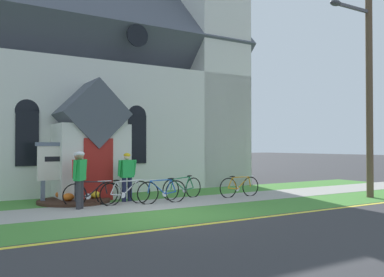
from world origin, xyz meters
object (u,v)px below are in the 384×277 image
Objects in this scene: bicycle_yellow at (162,191)px; roadside_conifer at (198,84)px; church_sign at (72,163)px; utility_pole at (367,57)px; bicycle_green at (91,194)px; cyclist_in_green_jersey at (78,174)px; bicycle_blue at (125,192)px; bicycle_black at (183,188)px; bicycle_silver at (239,187)px; cyclist_in_yellow_jersey at (80,175)px; cyclist_in_white_jersey at (127,173)px.

bicycle_yellow is 11.94m from roadside_conifer.
utility_pole reaches higher than church_sign.
church_sign reaches higher than bicycle_green.
utility_pole reaches higher than cyclist_in_green_jersey.
cyclist_in_green_jersey is at bearing 149.82° from bicycle_blue.
roadside_conifer reaches higher than bicycle_black.
cyclist_in_green_jersey is (-5.54, 1.12, 0.58)m from bicycle_silver.
church_sign is 1.40× the size of cyclist_in_green_jersey.
roadside_conifer reaches higher than bicycle_green.
bicycle_green reaches higher than bicycle_yellow.
cyclist_in_green_jersey is at bearing 155.11° from bicycle_yellow.
bicycle_blue is at bearing -30.18° from cyclist_in_green_jersey.
church_sign reaches higher than bicycle_yellow.
cyclist_in_yellow_jersey is at bearing 178.19° from bicycle_silver.
church_sign is 11.00m from utility_pole.
bicycle_yellow is at bearing -17.07° from bicycle_green.
bicycle_silver is 5.77m from cyclist_in_yellow_jersey.
cyclist_in_white_jersey is 9.45m from utility_pole.
roadside_conifer reaches higher than cyclist_in_white_jersey.
bicycle_silver is 1.00× the size of bicycle_green.
cyclist_in_yellow_jersey reaches higher than bicycle_black.
bicycle_blue is 2.26m from bicycle_black.
utility_pole is at bearing -19.78° from bicycle_blue.
cyclist_in_yellow_jersey reaches higher than cyclist_in_white_jersey.
roadside_conifer is (7.82, 8.10, 5.09)m from bicycle_blue.
cyclist_in_green_jersey reaches higher than bicycle_yellow.
bicycle_blue is 1.62m from cyclist_in_yellow_jersey.
cyclist_in_white_jersey is (1.56, -0.98, -0.36)m from church_sign.
church_sign reaches higher than bicycle_silver.
utility_pole is at bearing -28.62° from bicycle_black.
utility_pole reaches higher than roadside_conifer.
bicycle_black is (-2.00, 0.64, 0.00)m from bicycle_silver.
bicycle_blue is (-4.24, 0.36, 0.01)m from bicycle_silver.
roadside_conifer reaches higher than bicycle_blue.
bicycle_blue is at bearing -15.94° from bicycle_green.
bicycle_green is 0.19× the size of utility_pole.
church_sign is at bearing 160.53° from bicycle_silver.
roadside_conifer is (5.58, 7.82, 5.09)m from bicycle_black.
church_sign is 1.34× the size of bicycle_yellow.
cyclist_in_white_jersey is at bearing -135.09° from roadside_conifer.
cyclist_in_green_jersey is at bearing 121.23° from bicycle_green.
bicycle_silver is at bearing 146.43° from utility_pole.
church_sign is at bearing 82.38° from cyclist_in_yellow_jersey.
bicycle_silver is 4.26m from bicycle_blue.
bicycle_black is 1.09× the size of cyclist_in_white_jersey.
roadside_conifer reaches higher than cyclist_in_green_jersey.
bicycle_silver is (5.50, -1.94, -0.92)m from church_sign.
utility_pole is (9.56, -2.72, 4.03)m from cyclist_in_yellow_jersey.
utility_pole is (9.33, -4.49, 3.73)m from church_sign.
cyclist_in_yellow_jersey is 10.73m from utility_pole.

